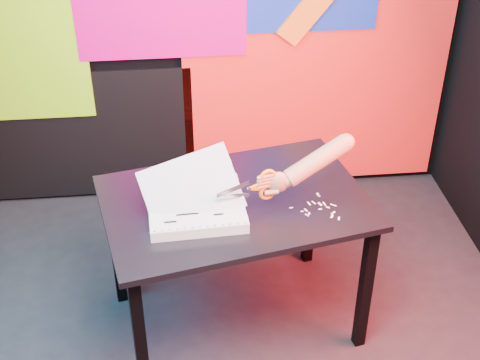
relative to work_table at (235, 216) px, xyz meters
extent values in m
cube|color=red|center=(0.60, 1.18, 0.19)|extent=(1.60, 0.02, 1.60)
cube|color=#83D510|center=(-1.10, 1.17, 0.44)|extent=(0.75, 0.02, 1.00)
cube|color=black|center=(-0.80, 1.18, -0.21)|extent=(1.30, 0.02, 0.85)
cube|color=black|center=(-0.45, -0.43, -0.30)|extent=(0.06, 0.06, 0.72)
cube|color=black|center=(-0.58, 0.22, -0.30)|extent=(0.06, 0.06, 0.72)
cube|color=black|center=(0.58, -0.22, -0.30)|extent=(0.06, 0.06, 0.72)
cube|color=black|center=(0.45, 0.43, -0.30)|extent=(0.06, 0.06, 0.72)
cube|color=black|center=(0.00, 0.00, 0.08)|extent=(1.31, 1.01, 0.03)
cube|color=silver|center=(-0.18, -0.11, 0.12)|extent=(0.43, 0.32, 0.05)
cube|color=white|center=(-0.18, -0.11, 0.14)|extent=(0.42, 0.32, 0.00)
cube|color=white|center=(-0.18, -0.11, 0.15)|extent=(0.42, 0.31, 0.13)
cube|color=white|center=(-0.19, -0.09, 0.17)|extent=(0.45, 0.29, 0.22)
cube|color=white|center=(-0.20, -0.08, 0.22)|extent=(0.47, 0.26, 0.31)
cylinder|color=black|center=(-0.36, -0.26, 0.14)|extent=(0.01, 0.01, 0.00)
cylinder|color=black|center=(-0.33, -0.25, 0.14)|extent=(0.01, 0.01, 0.00)
cylinder|color=black|center=(-0.29, -0.25, 0.14)|extent=(0.01, 0.01, 0.00)
cylinder|color=black|center=(-0.26, -0.25, 0.14)|extent=(0.01, 0.01, 0.00)
cylinder|color=black|center=(-0.23, -0.25, 0.14)|extent=(0.01, 0.01, 0.00)
cylinder|color=black|center=(-0.20, -0.25, 0.14)|extent=(0.01, 0.01, 0.00)
cylinder|color=black|center=(-0.17, -0.25, 0.14)|extent=(0.01, 0.01, 0.00)
cylinder|color=black|center=(-0.14, -0.25, 0.14)|extent=(0.01, 0.01, 0.00)
cylinder|color=black|center=(-0.11, -0.24, 0.14)|extent=(0.01, 0.01, 0.00)
cylinder|color=black|center=(-0.08, -0.24, 0.14)|extent=(0.01, 0.01, 0.00)
cylinder|color=black|center=(-0.04, -0.24, 0.14)|extent=(0.01, 0.01, 0.00)
cylinder|color=black|center=(-0.01, -0.24, 0.14)|extent=(0.01, 0.01, 0.00)
cylinder|color=black|center=(0.02, -0.24, 0.14)|extent=(0.01, 0.01, 0.00)
cylinder|color=black|center=(-0.37, 0.02, 0.14)|extent=(0.01, 0.01, 0.00)
cylinder|color=black|center=(-0.34, 0.02, 0.14)|extent=(0.01, 0.01, 0.00)
cylinder|color=black|center=(-0.31, 0.03, 0.14)|extent=(0.01, 0.01, 0.00)
cylinder|color=black|center=(-0.28, 0.03, 0.14)|extent=(0.01, 0.01, 0.00)
cylinder|color=black|center=(-0.25, 0.03, 0.14)|extent=(0.01, 0.01, 0.00)
cylinder|color=black|center=(-0.21, 0.03, 0.14)|extent=(0.01, 0.01, 0.00)
cylinder|color=black|center=(-0.18, 0.03, 0.14)|extent=(0.01, 0.01, 0.00)
cylinder|color=black|center=(-0.15, 0.03, 0.14)|extent=(0.01, 0.01, 0.00)
cylinder|color=black|center=(-0.12, 0.03, 0.14)|extent=(0.01, 0.01, 0.00)
cylinder|color=black|center=(-0.09, 0.04, 0.14)|extent=(0.01, 0.01, 0.00)
cylinder|color=black|center=(-0.06, 0.04, 0.14)|extent=(0.01, 0.01, 0.00)
cylinder|color=black|center=(-0.03, 0.04, 0.14)|extent=(0.01, 0.01, 0.00)
cylinder|color=black|center=(0.00, 0.04, 0.14)|extent=(0.01, 0.01, 0.00)
cube|color=black|center=(-0.28, -0.06, 0.14)|extent=(0.08, 0.01, 0.00)
cube|color=black|center=(-0.16, -0.07, 0.14)|extent=(0.05, 0.01, 0.00)
cube|color=black|center=(-0.22, -0.15, 0.14)|extent=(0.10, 0.02, 0.00)
cube|color=black|center=(-0.09, -0.17, 0.14)|extent=(0.04, 0.01, 0.00)
cube|color=black|center=(-0.29, -0.20, 0.14)|extent=(0.05, 0.01, 0.00)
cube|color=black|center=(-0.13, -0.02, 0.14)|extent=(0.07, 0.01, 0.00)
cube|color=silver|center=(-0.02, -0.13, 0.24)|extent=(0.15, 0.05, 0.05)
cube|color=silver|center=(-0.02, -0.13, 0.21)|extent=(0.15, 0.05, 0.05)
cylinder|color=silver|center=(0.05, -0.11, 0.22)|extent=(0.02, 0.02, 0.02)
cube|color=#E56302|center=(0.08, -0.10, 0.22)|extent=(0.06, 0.03, 0.02)
cube|color=#E56302|center=(0.08, -0.10, 0.23)|extent=(0.06, 0.03, 0.02)
torus|color=#E56302|center=(0.13, -0.08, 0.26)|extent=(0.08, 0.04, 0.08)
torus|color=#E56302|center=(0.13, -0.08, 0.18)|extent=(0.08, 0.04, 0.08)
ellipsoid|color=#A36E47|center=(0.18, -0.07, 0.22)|extent=(0.10, 0.06, 0.10)
cylinder|color=#A36E47|center=(0.13, -0.08, 0.22)|extent=(0.08, 0.04, 0.02)
cylinder|color=#A36E47|center=(0.13, -0.08, 0.24)|extent=(0.07, 0.04, 0.02)
cylinder|color=#A36E47|center=(0.13, -0.08, 0.25)|extent=(0.07, 0.04, 0.02)
cylinder|color=#A36E47|center=(0.13, -0.08, 0.27)|extent=(0.06, 0.03, 0.02)
cylinder|color=#A36E47|center=(0.15, -0.09, 0.19)|extent=(0.06, 0.03, 0.03)
cylinder|color=#A36E47|center=(0.23, -0.05, 0.23)|extent=(0.07, 0.08, 0.07)
cylinder|color=#A36E47|center=(0.36, -0.02, 0.29)|extent=(0.32, 0.16, 0.20)
sphere|color=#A36E47|center=(0.49, 0.02, 0.35)|extent=(0.08, 0.08, 0.08)
cube|color=white|center=(0.40, -0.10, 0.09)|extent=(0.02, 0.02, 0.00)
cube|color=white|center=(0.43, -0.08, 0.09)|extent=(0.03, 0.02, 0.00)
cube|color=white|center=(0.33, -0.06, 0.09)|extent=(0.02, 0.03, 0.00)
cube|color=white|center=(0.43, -0.18, 0.09)|extent=(0.01, 0.02, 0.00)
cube|color=white|center=(0.31, -0.14, 0.09)|extent=(0.01, 0.02, 0.00)
cube|color=white|center=(0.42, -0.14, 0.09)|extent=(0.02, 0.02, 0.00)
cube|color=white|center=(0.38, 0.00, 0.09)|extent=(0.01, 0.03, 0.00)
cube|color=white|center=(0.35, -0.06, 0.09)|extent=(0.02, 0.03, 0.00)
cube|color=white|center=(0.30, -0.15, 0.09)|extent=(0.02, 0.02, 0.00)
cube|color=white|center=(0.30, -0.11, 0.09)|extent=(0.01, 0.02, 0.00)
cube|color=white|center=(0.37, -0.11, 0.09)|extent=(0.02, 0.01, 0.00)
cube|color=white|center=(0.39, -0.07, 0.09)|extent=(0.01, 0.03, 0.00)
cube|color=white|center=(0.28, -0.12, 0.09)|extent=(0.01, 0.01, 0.00)
cube|color=white|center=(0.37, -0.07, 0.09)|extent=(0.02, 0.03, 0.00)
cube|color=white|center=(0.41, -0.15, 0.09)|extent=(0.02, 0.02, 0.00)
cube|color=white|center=(0.24, -0.09, 0.09)|extent=(0.02, 0.01, 0.00)
cube|color=white|center=(0.38, -0.01, 0.09)|extent=(0.01, 0.02, 0.00)
cube|color=white|center=(0.41, -0.17, 0.09)|extent=(0.02, 0.02, 0.00)
camera|label=1|loc=(-0.23, -2.43, 1.83)|focal=50.00mm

